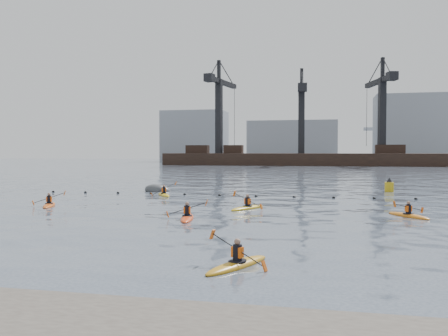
{
  "coord_description": "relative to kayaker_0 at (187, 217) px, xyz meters",
  "views": [
    {
      "loc": [
        6.44,
        -14.84,
        3.59
      ],
      "look_at": [
        1.67,
        7.19,
        2.8
      ],
      "focal_mm": 38.0,
      "sensor_mm": 36.0,
      "label": 1
    }
  ],
  "objects": [
    {
      "name": "skyline",
      "position": [
        3.01,
        141.06,
        9.15
      ],
      "size": [
        141.0,
        28.0,
        22.0
      ],
      "color": "gray",
      "rests_on": "ground"
    },
    {
      "name": "kayaker_0",
      "position": [
        0.0,
        0.0,
        0.0
      ],
      "size": [
        2.19,
        3.3,
        1.16
      ],
      "rotation": [
        0.0,
        0.0,
        0.22
      ],
      "color": "#ED4416",
      "rests_on": "ground"
    },
    {
      "name": "kayaker_5",
      "position": [
        -5.72,
        12.53,
        -0.0
      ],
      "size": [
        2.16,
        2.98,
        1.24
      ],
      "rotation": [
        0.0,
        0.0,
        0.55
      ],
      "color": "gold",
      "rests_on": "ground"
    },
    {
      "name": "kayaker_3",
      "position": [
        2.42,
        5.07,
        0.0
      ],
      "size": [
        2.05,
        3.18,
        1.19
      ],
      "rotation": [
        0.0,
        0.0,
        -0.47
      ],
      "color": "gold",
      "rests_on": "ground"
    },
    {
      "name": "mooring_buoy",
      "position": [
        -7.56,
        16.23,
        -0.1
      ],
      "size": [
        3.04,
        2.47,
        1.72
      ],
      "primitive_type": "ellipsoid",
      "rotation": [
        0.0,
        0.21,
        0.44
      ],
      "color": "#393C3E",
      "rests_on": "ground"
    },
    {
      "name": "kayaker_4",
      "position": [
        11.65,
        3.43,
        -0.01
      ],
      "size": [
        2.23,
        2.87,
        1.02
      ],
      "rotation": [
        0.0,
        0.0,
        3.74
      ],
      "color": "orange",
      "rests_on": "ground"
    },
    {
      "name": "kayaker_1",
      "position": [
        4.53,
        -9.67,
        -0.0
      ],
      "size": [
        2.01,
        3.08,
        1.19
      ],
      "rotation": [
        0.0,
        0.0,
        -0.43
      ],
      "color": "#BF8516",
      "rests_on": "ground"
    },
    {
      "name": "float_line",
      "position": [
        0.28,
        13.32,
        -0.07
      ],
      "size": [
        33.24,
        0.73,
        0.24
      ],
      "color": "black",
      "rests_on": "ground"
    },
    {
      "name": "barge_pier",
      "position": [
        0.56,
        100.78,
        1.8
      ],
      "size": [
        72.0,
        19.3,
        29.5
      ],
      "color": "black",
      "rests_on": "ground"
    },
    {
      "name": "kayaker_2",
      "position": [
        -10.6,
        3.83,
        -0.0
      ],
      "size": [
        2.0,
        3.08,
        1.12
      ],
      "rotation": [
        0.0,
        0.0,
        0.41
      ],
      "color": "#D65514",
      "rests_on": "ground"
    },
    {
      "name": "nav_buoy",
      "position": [
        12.72,
        20.32,
        0.34
      ],
      "size": [
        0.79,
        0.79,
        1.44
      ],
      "color": "gold",
      "rests_on": "ground"
    },
    {
      "name": "ground",
      "position": [
        0.78,
        -9.21,
        -0.1
      ],
      "size": [
        400.0,
        400.0,
        0.0
      ],
      "primitive_type": "plane",
      "color": "#3B4655",
      "rests_on": "ground"
    }
  ]
}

